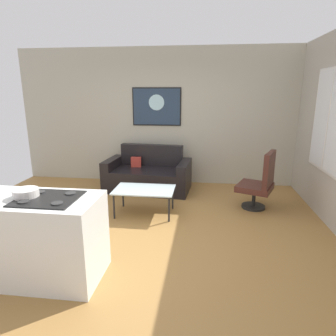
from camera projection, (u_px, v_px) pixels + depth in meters
name	position (u px, v px, depth m)	size (l,w,h in m)	color
ground	(147.00, 232.00, 4.16)	(6.40, 6.40, 0.04)	#A1743C
back_wall	(168.00, 117.00, 6.13)	(6.40, 0.05, 2.80)	#AFAB99
couch	(148.00, 175.00, 5.88)	(1.72, 0.98, 0.86)	black
coffee_table	(144.00, 191.00, 4.67)	(0.95, 0.61, 0.42)	silver
armchair	(260.00, 182.00, 4.84)	(0.71, 0.72, 0.99)	black
kitchen_counter	(28.00, 237.00, 3.06)	(1.54, 0.69, 0.91)	white
mixing_bowl	(26.00, 193.00, 2.95)	(0.25, 0.25, 0.09)	silver
wall_painting	(157.00, 107.00, 6.07)	(1.02, 0.03, 0.78)	black
window	(329.00, 121.00, 4.33)	(0.03, 1.21, 1.54)	silver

